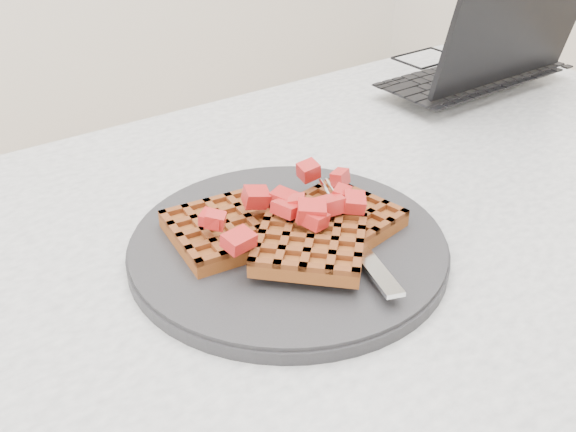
# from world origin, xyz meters

# --- Properties ---
(table) EXTENTS (1.20, 0.80, 0.75)m
(table) POSITION_xyz_m (0.00, 0.00, 0.64)
(table) COLOR silver
(table) RESTS_ON ground
(plate) EXTENTS (0.30, 0.30, 0.02)m
(plate) POSITION_xyz_m (-0.08, 0.03, 0.76)
(plate) COLOR black
(plate) RESTS_ON table
(waffles) EXTENTS (0.20, 0.19, 0.03)m
(waffles) POSITION_xyz_m (-0.08, 0.03, 0.78)
(waffles) COLOR brown
(waffles) RESTS_ON plate
(strawberry_pile) EXTENTS (0.15, 0.15, 0.02)m
(strawberry_pile) POSITION_xyz_m (-0.08, 0.03, 0.80)
(strawberry_pile) COLOR #8F0406
(strawberry_pile) RESTS_ON waffles
(fork) EXTENTS (0.09, 0.18, 0.02)m
(fork) POSITION_xyz_m (-0.04, -0.01, 0.77)
(fork) COLOR silver
(fork) RESTS_ON plate
(laptop) EXTENTS (0.31, 0.23, 0.21)m
(laptop) POSITION_xyz_m (0.40, 0.24, 0.79)
(laptop) COLOR black
(laptop) RESTS_ON table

